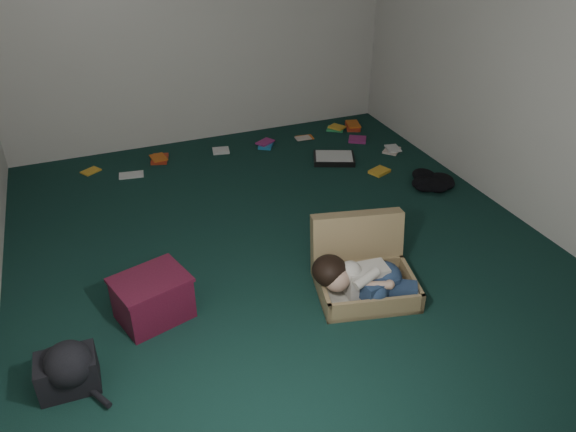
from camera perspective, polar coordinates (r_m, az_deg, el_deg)
floor at (r=4.36m, az=-0.73°, el=-2.98°), size 4.50×4.50×0.00m
wall_back at (r=5.87m, az=-9.28°, el=19.58°), size 4.50×0.00×4.50m
wall_front at (r=2.06m, az=22.42°, el=-5.58°), size 4.50×0.00×4.50m
wall_right at (r=4.84m, az=22.67°, el=15.20°), size 0.00×4.50×4.50m
suitcase at (r=3.91m, az=7.57°, el=-5.28°), size 0.77×0.76×0.47m
person at (r=3.75m, az=7.62°, el=-6.31°), size 0.67×0.45×0.29m
maroon_bin at (r=3.71m, az=-13.59°, el=-8.09°), size 0.53×0.47×0.31m
backpack at (r=3.42m, az=-21.49°, el=-14.50°), size 0.41×0.33×0.24m
clothing_pile at (r=5.37m, az=14.66°, el=3.77°), size 0.49×0.45×0.13m
paper_tray at (r=5.68m, az=4.69°, el=5.87°), size 0.49×0.44×0.06m
book_scatter at (r=5.89m, az=-1.31°, el=6.75°), size 3.14×1.32×0.02m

